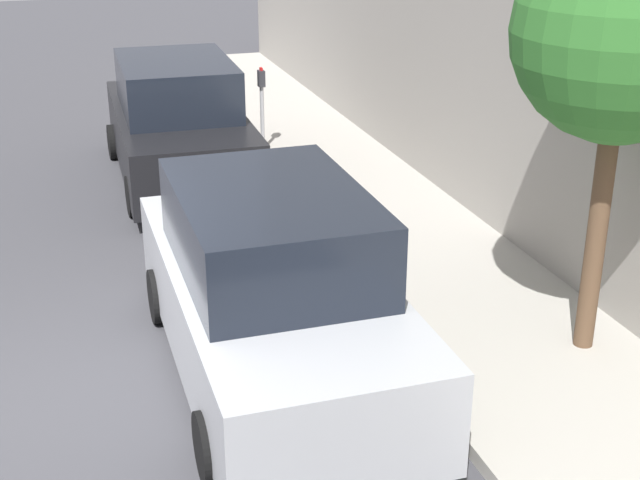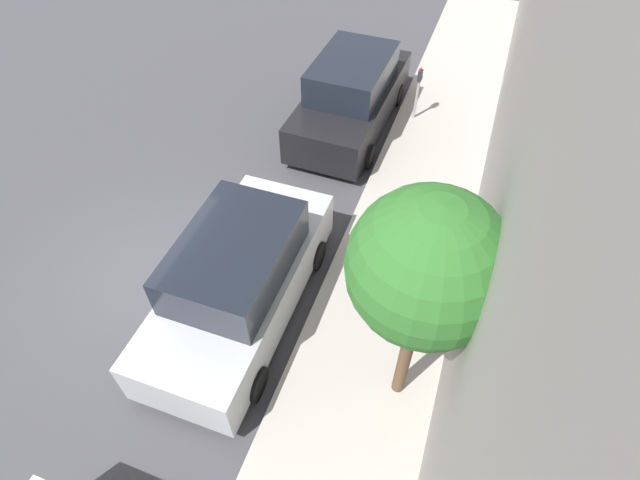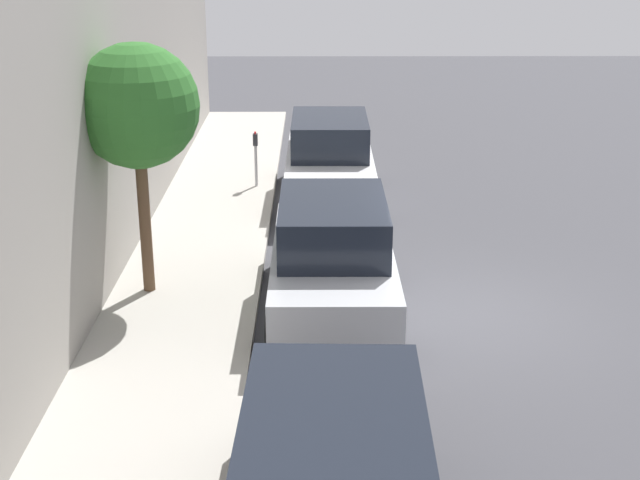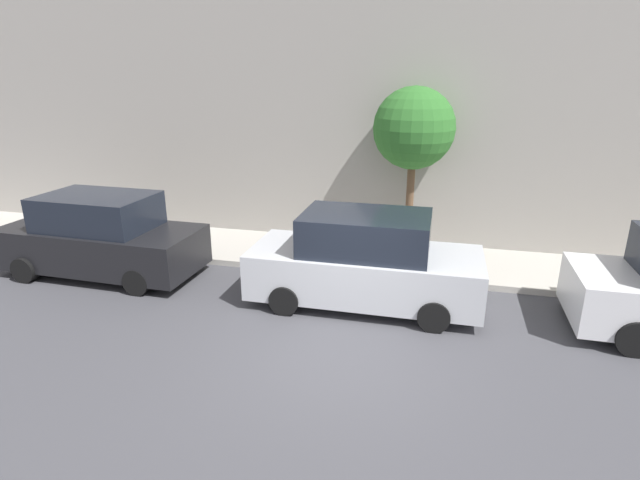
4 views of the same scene
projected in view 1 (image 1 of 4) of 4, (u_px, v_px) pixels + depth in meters
The scene contains 6 objects.
ground_plane at pixel (47, 406), 8.54m from camera, with size 60.00×60.00×0.00m, color #424247.
sidewalk at pixel (495, 328), 9.84m from camera, with size 2.57×32.00×0.15m.
parked_suv_second at pixel (272, 290), 8.76m from camera, with size 2.08×4.81×1.98m.
parked_suv_third at pixel (179, 124), 14.46m from camera, with size 2.09×4.85×1.98m.
parking_meter_far at pixel (262, 100), 15.54m from camera, with size 0.11×0.15×1.45m.
street_tree at pixel (623, 35), 8.12m from camera, with size 2.06×2.06×4.27m.
Camera 1 is at (0.31, -7.72, 4.76)m, focal length 50.00 mm.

